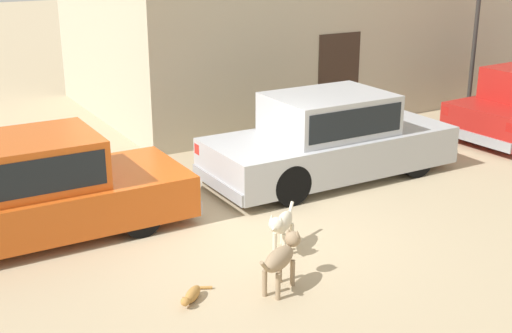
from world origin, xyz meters
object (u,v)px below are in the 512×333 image
object	(u,v)px
parked_sedan_second	(329,137)
parked_sedan_nearest	(26,189)
stray_dog_spotted	(282,257)
stray_dog_tan	(282,224)
stray_cat	(192,295)
street_lamp	(477,20)

from	to	relation	value
parked_sedan_second	parked_sedan_nearest	bearing A→B (deg)	179.22
stray_dog_spotted	stray_dog_tan	xyz separation A→B (m)	(0.54, 0.85, -0.02)
parked_sedan_nearest	stray_cat	world-z (taller)	parked_sedan_nearest
street_lamp	parked_sedan_nearest	bearing A→B (deg)	-170.31
parked_sedan_second	stray_cat	bearing A→B (deg)	-145.34
parked_sedan_second	stray_dog_spotted	world-z (taller)	parked_sedan_second
stray_cat	street_lamp	world-z (taller)	street_lamp
stray_dog_spotted	parked_sedan_second	bearing A→B (deg)	15.43
stray_dog_tan	stray_cat	distance (m)	1.75
stray_dog_spotted	stray_dog_tan	distance (m)	1.00
stray_dog_spotted	stray_cat	size ratio (longest dim) A/B	1.63
parked_sedan_second	stray_dog_spotted	distance (m)	4.21
parked_sedan_nearest	stray_dog_spotted	size ratio (longest dim) A/B	5.25
stray_dog_spotted	stray_cat	distance (m)	1.16
parked_sedan_nearest	street_lamp	world-z (taller)	street_lamp
parked_sedan_second	street_lamp	world-z (taller)	street_lamp
stray_dog_tan	parked_sedan_nearest	bearing A→B (deg)	-79.66
stray_dog_spotted	stray_dog_tan	bearing A→B (deg)	26.89
parked_sedan_nearest	parked_sedan_second	distance (m)	5.19
stray_dog_tan	stray_cat	xyz separation A→B (m)	(-1.62, -0.59, -0.33)
stray_dog_spotted	stray_cat	world-z (taller)	stray_dog_spotted
stray_cat	street_lamp	size ratio (longest dim) A/B	0.16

